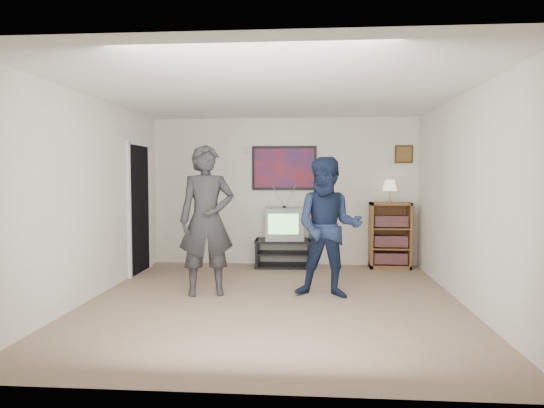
# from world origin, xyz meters

# --- Properties ---
(room_shell) EXTENTS (4.51, 5.00, 2.51)m
(room_shell) POSITION_xyz_m (0.00, 0.35, 1.25)
(room_shell) COLOR brown
(room_shell) RESTS_ON ground
(media_stand) EXTENTS (0.94, 0.54, 0.46)m
(media_stand) POSITION_xyz_m (-0.00, 2.23, 0.23)
(media_stand) COLOR black
(media_stand) RESTS_ON room_shell
(crt_television) EXTENTS (0.67, 0.58, 0.53)m
(crt_television) POSITION_xyz_m (0.01, 2.23, 0.73)
(crt_television) COLOR gray
(crt_television) RESTS_ON media_stand
(bookshelf) EXTENTS (0.66, 0.38, 1.08)m
(bookshelf) POSITION_xyz_m (1.76, 2.28, 0.54)
(bookshelf) COLOR brown
(bookshelf) RESTS_ON room_shell
(table_lamp) EXTENTS (0.24, 0.24, 0.37)m
(table_lamp) POSITION_xyz_m (1.74, 2.28, 1.27)
(table_lamp) COLOR beige
(table_lamp) RESTS_ON bookshelf
(person_tall) EXTENTS (0.79, 0.63, 1.91)m
(person_tall) POSITION_xyz_m (-0.87, 0.28, 0.96)
(person_tall) COLOR #28282A
(person_tall) RESTS_ON room_shell
(person_short) EXTENTS (0.94, 0.78, 1.76)m
(person_short) POSITION_xyz_m (0.67, 0.28, 0.88)
(person_short) COLOR #16213D
(person_short) RESTS_ON room_shell
(controller_left) EXTENTS (0.07, 0.14, 0.04)m
(controller_left) POSITION_xyz_m (-0.84, 0.44, 1.19)
(controller_left) COLOR white
(controller_left) RESTS_ON person_tall
(controller_right) EXTENTS (0.06, 0.13, 0.04)m
(controller_right) POSITION_xyz_m (0.65, 0.48, 1.07)
(controller_right) COLOR white
(controller_right) RESTS_ON person_short
(poster) EXTENTS (1.10, 0.03, 0.75)m
(poster) POSITION_xyz_m (0.00, 2.48, 1.65)
(poster) COLOR black
(poster) RESTS_ON room_shell
(air_vent) EXTENTS (0.28, 0.02, 0.14)m
(air_vent) POSITION_xyz_m (-0.55, 2.48, 1.95)
(air_vent) COLOR white
(air_vent) RESTS_ON room_shell
(small_picture) EXTENTS (0.30, 0.03, 0.30)m
(small_picture) POSITION_xyz_m (2.00, 2.48, 1.88)
(small_picture) COLOR black
(small_picture) RESTS_ON room_shell
(doorway) EXTENTS (0.03, 0.85, 2.00)m
(doorway) POSITION_xyz_m (-2.23, 1.60, 1.00)
(doorway) COLOR black
(doorway) RESTS_ON room_shell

